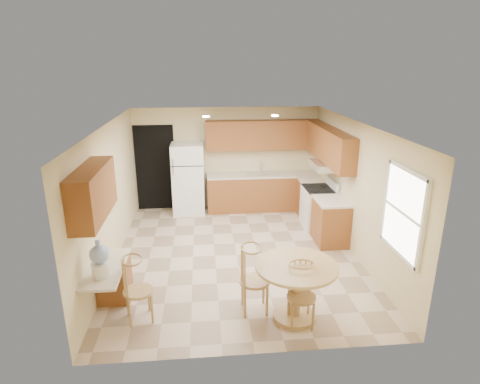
{
  "coord_description": "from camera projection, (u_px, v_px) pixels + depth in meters",
  "views": [
    {
      "loc": [
        -0.59,
        -6.91,
        3.54
      ],
      "look_at": [
        0.1,
        0.3,
        1.17
      ],
      "focal_mm": 30.0,
      "sensor_mm": 36.0,
      "label": 1
    }
  ],
  "objects": [
    {
      "name": "wall_back",
      "position": [
        227.0,
        158.0,
        9.9
      ],
      "size": [
        4.5,
        0.02,
        2.5
      ],
      "primitive_type": "cube",
      "color": "beige",
      "rests_on": "floor"
    },
    {
      "name": "upper_cab_back",
      "position": [
        263.0,
        135.0,
        9.64
      ],
      "size": [
        2.75,
        0.33,
        0.7
      ],
      "primitive_type": "cube",
      "color": "brown",
      "rests_on": "wall_back"
    },
    {
      "name": "wall_front",
      "position": [
        256.0,
        266.0,
        4.7
      ],
      "size": [
        4.5,
        0.02,
        2.5
      ],
      "primitive_type": "cube",
      "color": "beige",
      "rests_on": "floor"
    },
    {
      "name": "ceiling",
      "position": [
        236.0,
        124.0,
        6.91
      ],
      "size": [
        4.5,
        5.5,
        0.02
      ],
      "primitive_type": "cube",
      "color": "white",
      "rests_on": "wall_back"
    },
    {
      "name": "wall_right",
      "position": [
        356.0,
        190.0,
        7.51
      ],
      "size": [
        0.02,
        5.5,
        2.5
      ],
      "primitive_type": "cube",
      "color": "beige",
      "rests_on": "floor"
    },
    {
      "name": "can_light_b",
      "position": [
        275.0,
        116.0,
        8.14
      ],
      "size": [
        0.14,
        0.14,
        0.02
      ],
      "primitive_type": "cylinder",
      "color": "white",
      "rests_on": "ceiling"
    },
    {
      "name": "dining_table",
      "position": [
        296.0,
        284.0,
        5.64
      ],
      "size": [
        1.16,
        1.16,
        0.86
      ],
      "rotation": [
        0.0,
        0.0,
        0.03
      ],
      "color": "tan",
      "rests_on": "floor"
    },
    {
      "name": "can_light_a",
      "position": [
        206.0,
        117.0,
        8.01
      ],
      "size": [
        0.14,
        0.14,
        0.02
      ],
      "primitive_type": "cylinder",
      "color": "white",
      "rests_on": "ceiling"
    },
    {
      "name": "counter_back",
      "position": [
        263.0,
        175.0,
        9.81
      ],
      "size": [
        2.75,
        0.63,
        0.04
      ],
      "primitive_type": "cube",
      "color": "beige",
      "rests_on": "base_cab_back"
    },
    {
      "name": "range_hood",
      "position": [
        325.0,
        165.0,
        8.55
      ],
      "size": [
        0.5,
        0.76,
        0.14
      ],
      "primitive_type": "cube",
      "color": "silver",
      "rests_on": "upper_cab_right"
    },
    {
      "name": "floor",
      "position": [
        236.0,
        255.0,
        7.69
      ],
      "size": [
        5.5,
        5.5,
        0.0
      ],
      "primitive_type": "plane",
      "color": "#C2A88D",
      "rests_on": "ground"
    },
    {
      "name": "refrigerator",
      "position": [
        188.0,
        179.0,
        9.61
      ],
      "size": [
        0.75,
        0.73,
        1.7
      ],
      "color": "white",
      "rests_on": "floor"
    },
    {
      "name": "water_crock",
      "position": [
        100.0,
        260.0,
        5.35
      ],
      "size": [
        0.26,
        0.26,
        0.53
      ],
      "color": "white",
      "rests_on": "desk_top"
    },
    {
      "name": "sink",
      "position": [
        262.0,
        174.0,
        9.8
      ],
      "size": [
        0.78,
        0.44,
        0.01
      ],
      "primitive_type": "cube",
      "color": "silver",
      "rests_on": "counter_back"
    },
    {
      "name": "upper_cab_left",
      "position": [
        93.0,
        193.0,
        5.41
      ],
      "size": [
        0.33,
        1.4,
        0.7
      ],
      "primitive_type": "cube",
      "color": "brown",
      "rests_on": "wall_left"
    },
    {
      "name": "window",
      "position": [
        404.0,
        212.0,
        5.68
      ],
      "size": [
        0.06,
        1.12,
        1.3
      ],
      "color": "white",
      "rests_on": "wall_right"
    },
    {
      "name": "doorway",
      "position": [
        155.0,
        168.0,
        9.79
      ],
      "size": [
        0.9,
        0.02,
        2.1
      ],
      "primitive_type": "cube",
      "color": "black",
      "rests_on": "floor"
    },
    {
      "name": "desk_top",
      "position": [
        106.0,
        268.0,
        5.67
      ],
      "size": [
        0.5,
        1.2,
        0.04
      ],
      "primitive_type": "cube",
      "color": "beige",
      "rests_on": "desk_pedestal"
    },
    {
      "name": "base_cab_back",
      "position": [
        263.0,
        192.0,
        9.95
      ],
      "size": [
        2.75,
        0.6,
        0.87
      ],
      "primitive_type": "cube",
      "color": "brown",
      "rests_on": "floor"
    },
    {
      "name": "wall_left",
      "position": [
        110.0,
        197.0,
        7.1
      ],
      "size": [
        0.02,
        5.5,
        2.5
      ],
      "primitive_type": "cube",
      "color": "beige",
      "rests_on": "floor"
    },
    {
      "name": "counter_right_b",
      "position": [
        332.0,
        201.0,
        7.97
      ],
      "size": [
        0.63,
        0.8,
        0.04
      ],
      "primitive_type": "cube",
      "color": "beige",
      "rests_on": "base_cab_right_b"
    },
    {
      "name": "base_cab_right_a",
      "position": [
        311.0,
        199.0,
        9.49
      ],
      "size": [
        0.6,
        0.59,
        0.87
      ],
      "primitive_type": "cube",
      "color": "brown",
      "rests_on": "floor"
    },
    {
      "name": "chair_table_a",
      "position": [
        256.0,
        276.0,
        5.71
      ],
      "size": [
        0.45,
        0.58,
        1.03
      ],
      "rotation": [
        0.0,
        0.0,
        -1.57
      ],
      "color": "tan",
      "rests_on": "floor"
    },
    {
      "name": "desk_pedestal",
      "position": [
        114.0,
        279.0,
        6.15
      ],
      "size": [
        0.48,
        0.42,
        0.72
      ],
      "primitive_type": "cube",
      "color": "brown",
      "rests_on": "floor"
    },
    {
      "name": "base_cab_right_b",
      "position": [
        330.0,
        222.0,
        8.11
      ],
      "size": [
        0.6,
        0.8,
        0.87
      ],
      "primitive_type": "cube",
      "color": "brown",
      "rests_on": "floor"
    },
    {
      "name": "chair_table_b",
      "position": [
        303.0,
        293.0,
        5.42
      ],
      "size": [
        0.41,
        0.41,
        0.92
      ],
      "rotation": [
        0.0,
        0.0,
        3.11
      ],
      "color": "tan",
      "rests_on": "floor"
    },
    {
      "name": "chair_desk",
      "position": [
        137.0,
        287.0,
        5.52
      ],
      "size": [
        0.42,
        0.55,
        0.96
      ],
      "rotation": [
        0.0,
        0.0,
        -1.31
      ],
      "color": "tan",
      "rests_on": "floor"
    },
    {
      "name": "counter_right_a",
      "position": [
        312.0,
        180.0,
        9.35
      ],
      "size": [
        0.63,
        0.59,
        0.04
      ],
      "primitive_type": "cube",
      "color": "beige",
      "rests_on": "base_cab_right_a"
    },
    {
      "name": "stove",
      "position": [
        318.0,
        207.0,
        8.84
      ],
      "size": [
        0.65,
        0.76,
        1.09
      ],
      "color": "white",
      "rests_on": "floor"
    },
    {
      "name": "upper_cab_right",
      "position": [
        329.0,
        145.0,
        8.45
      ],
      "size": [
        0.33,
        2.42,
        0.7
      ],
      "primitive_type": "cube",
      "color": "brown",
      "rests_on": "wall_right"
    }
  ]
}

